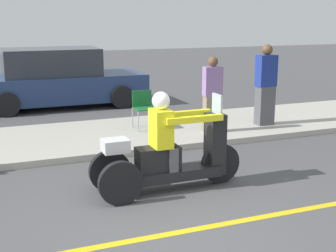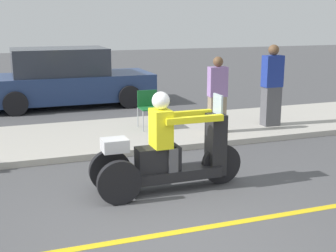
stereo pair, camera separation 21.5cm
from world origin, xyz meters
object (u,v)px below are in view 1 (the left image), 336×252
Objects in this scene: spectator_far_back at (212,96)px; spectator_mid_group at (266,86)px; folding_chair_curbside at (143,105)px; parked_car_lot_right at (58,80)px; motorcycle_trike at (168,155)px.

spectator_mid_group reaches higher than spectator_far_back.
parked_car_lot_right is (-1.24, 3.87, 0.15)m from folding_chair_curbside.
parked_car_lot_right reaches higher than motorcycle_trike.
spectator_mid_group reaches higher than folding_chair_curbside.
spectator_mid_group reaches higher than parked_car_lot_right.
spectator_far_back is at bearing -172.18° from spectator_mid_group.
folding_chair_curbside is at bearing 164.84° from spectator_mid_group.
spectator_far_back is (2.03, 2.53, 0.35)m from motorcycle_trike.
spectator_far_back is 1.95× the size of folding_chair_curbside.
spectator_mid_group is at bearing 7.82° from spectator_far_back.
spectator_far_back reaches higher than parked_car_lot_right.
motorcycle_trike is 0.49× the size of parked_car_lot_right.
spectator_far_back is at bearing -62.83° from parked_car_lot_right.
spectator_far_back is 5.38m from parked_car_lot_right.
parked_car_lot_right is at bearing 130.31° from spectator_mid_group.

